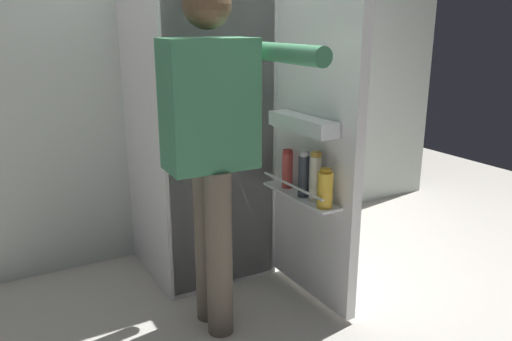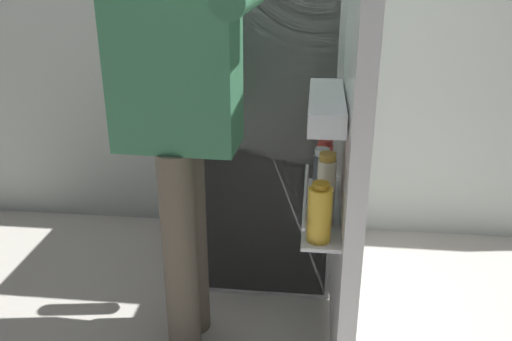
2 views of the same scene
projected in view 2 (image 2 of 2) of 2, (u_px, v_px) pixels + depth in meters
ground_plane at (247, 332)px, 2.12m from camera, size 6.87×6.87×0.00m
refrigerator at (268, 91)px, 2.27m from camera, size 0.70×1.29×1.66m
person at (180, 102)px, 1.73m from camera, size 0.50×0.70×1.57m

